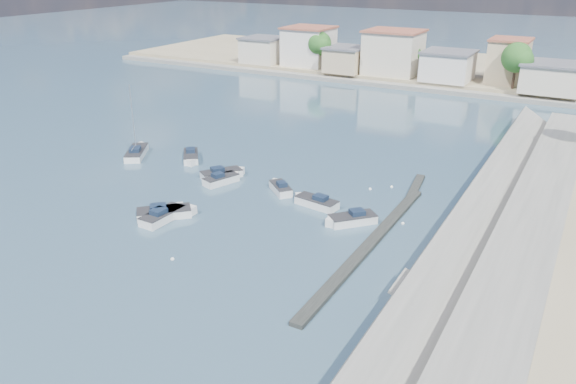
% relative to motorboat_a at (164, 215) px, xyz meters
% --- Properties ---
extents(ground, '(400.00, 400.00, 0.00)m').
position_rel_motorboat_a_xyz_m(ground, '(11.55, 34.31, -0.38)').
color(ground, '#304A60').
rests_on(ground, ground).
extents(seawall_walkway, '(5.00, 90.00, 1.80)m').
position_rel_motorboat_a_xyz_m(seawall_walkway, '(30.05, 7.31, 0.52)').
color(seawall_walkway, slate).
rests_on(seawall_walkway, ground).
extents(breakwater, '(2.00, 31.02, 0.35)m').
position_rel_motorboat_a_xyz_m(breakwater, '(18.46, 7.00, -0.21)').
color(breakwater, black).
rests_on(breakwater, ground).
extents(far_shore_land, '(160.00, 40.00, 1.40)m').
position_rel_motorboat_a_xyz_m(far_shore_land, '(11.55, 86.31, 0.32)').
color(far_shore_land, gray).
rests_on(far_shore_land, ground).
extents(far_shore_quay, '(160.00, 2.50, 0.80)m').
position_rel_motorboat_a_xyz_m(far_shore_quay, '(11.55, 65.31, 0.02)').
color(far_shore_quay, slate).
rests_on(far_shore_quay, ground).
extents(far_town, '(113.01, 12.80, 8.35)m').
position_rel_motorboat_a_xyz_m(far_town, '(22.27, 71.23, 4.56)').
color(far_town, beige).
rests_on(far_town, far_shore_land).
extents(shore_trees, '(74.56, 38.32, 7.92)m').
position_rel_motorboat_a_xyz_m(shore_trees, '(19.89, 62.43, 5.84)').
color(shore_trees, '#38281E').
rests_on(shore_trees, ground).
extents(motorboat_a, '(1.98, 5.12, 1.48)m').
position_rel_motorboat_a_xyz_m(motorboat_a, '(0.00, 0.00, 0.00)').
color(motorboat_a, silver).
rests_on(motorboat_a, ground).
extents(motorboat_b, '(2.77, 4.35, 1.48)m').
position_rel_motorboat_a_xyz_m(motorboat_b, '(-0.60, 10.09, -0.00)').
color(motorboat_b, silver).
rests_on(motorboat_b, ground).
extents(motorboat_c, '(4.87, 2.30, 1.48)m').
position_rel_motorboat_a_xyz_m(motorboat_c, '(10.79, 9.53, 0.00)').
color(motorboat_c, silver).
rests_on(motorboat_c, ground).
extents(motorboat_d, '(4.21, 4.31, 1.48)m').
position_rel_motorboat_a_xyz_m(motorboat_d, '(15.39, 7.53, -0.00)').
color(motorboat_d, silver).
rests_on(motorboat_d, ground).
extents(motorboat_e, '(3.97, 4.67, 1.48)m').
position_rel_motorboat_a_xyz_m(motorboat_e, '(-1.51, 11.53, -0.00)').
color(motorboat_e, silver).
rests_on(motorboat_e, ground).
extents(motorboat_f, '(3.60, 3.39, 1.48)m').
position_rel_motorboat_a_xyz_m(motorboat_f, '(6.01, 10.99, -0.00)').
color(motorboat_f, silver).
rests_on(motorboat_f, ground).
extents(motorboat_g, '(4.04, 4.47, 1.48)m').
position_rel_motorboat_a_xyz_m(motorboat_g, '(-8.20, 14.25, 0.00)').
color(motorboat_g, silver).
rests_on(motorboat_g, ground).
extents(motorboat_h, '(4.94, 4.81, 1.48)m').
position_rel_motorboat_a_xyz_m(motorboat_h, '(-0.16, 0.54, -0.00)').
color(motorboat_h, silver).
rests_on(motorboat_h, ground).
extents(sailboat, '(4.65, 5.82, 9.00)m').
position_rel_motorboat_a_xyz_m(sailboat, '(-15.14, 12.47, 0.04)').
color(sailboat, silver).
rests_on(sailboat, ground).
extents(mooring_buoys, '(19.24, 28.66, 0.32)m').
position_rel_motorboat_a_xyz_m(mooring_buoys, '(17.33, 8.60, -0.33)').
color(mooring_buoys, white).
rests_on(mooring_buoys, ground).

